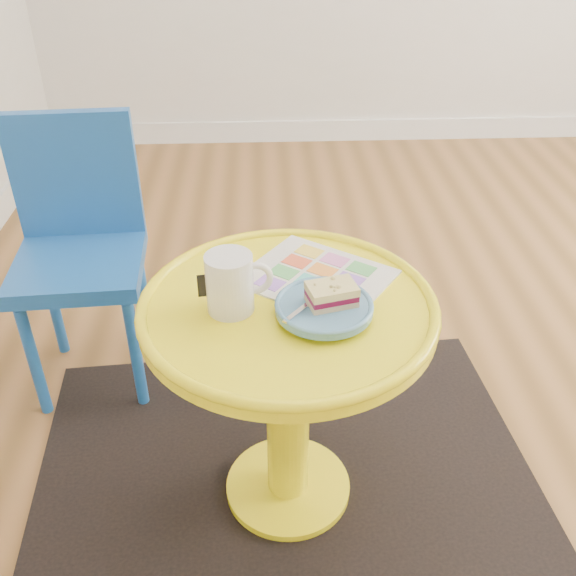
{
  "coord_description": "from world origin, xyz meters",
  "views": [
    {
      "loc": [
        -0.83,
        -1.58,
        1.36
      ],
      "look_at": [
        -0.78,
        -0.49,
        0.63
      ],
      "focal_mm": 40.0,
      "sensor_mm": 36.0,
      "label": 1
    }
  ],
  "objects_px": {
    "plate": "(324,308)",
    "mug": "(231,281)",
    "side_table": "(288,365)",
    "newspaper": "(316,277)",
    "chair": "(79,239)"
  },
  "relations": [
    {
      "from": "side_table",
      "to": "chair",
      "type": "bearing_deg",
      "value": 136.88
    },
    {
      "from": "mug",
      "to": "plate",
      "type": "bearing_deg",
      "value": -16.95
    },
    {
      "from": "chair",
      "to": "plate",
      "type": "relative_size",
      "value": 4.04
    },
    {
      "from": "side_table",
      "to": "newspaper",
      "type": "bearing_deg",
      "value": 55.27
    },
    {
      "from": "side_table",
      "to": "mug",
      "type": "distance_m",
      "value": 0.26
    },
    {
      "from": "mug",
      "to": "plate",
      "type": "xyz_separation_m",
      "value": [
        0.19,
        -0.03,
        -0.05
      ]
    },
    {
      "from": "side_table",
      "to": "chair",
      "type": "xyz_separation_m",
      "value": [
        -0.57,
        0.54,
        0.03
      ]
    },
    {
      "from": "side_table",
      "to": "plate",
      "type": "relative_size",
      "value": 3.15
    },
    {
      "from": "side_table",
      "to": "plate",
      "type": "xyz_separation_m",
      "value": [
        0.07,
        -0.04,
        0.19
      ]
    },
    {
      "from": "chair",
      "to": "newspaper",
      "type": "xyz_separation_m",
      "value": [
        0.64,
        -0.44,
        0.13
      ]
    },
    {
      "from": "side_table",
      "to": "mug",
      "type": "xyz_separation_m",
      "value": [
        -0.11,
        -0.01,
        0.23
      ]
    },
    {
      "from": "side_table",
      "to": "newspaper",
      "type": "xyz_separation_m",
      "value": [
        0.07,
        0.1,
        0.17
      ]
    },
    {
      "from": "plate",
      "to": "mug",
      "type": "bearing_deg",
      "value": 170.13
    },
    {
      "from": "newspaper",
      "to": "plate",
      "type": "xyz_separation_m",
      "value": [
        0.0,
        -0.14,
        0.02
      ]
    },
    {
      "from": "chair",
      "to": "mug",
      "type": "distance_m",
      "value": 0.74
    }
  ]
}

